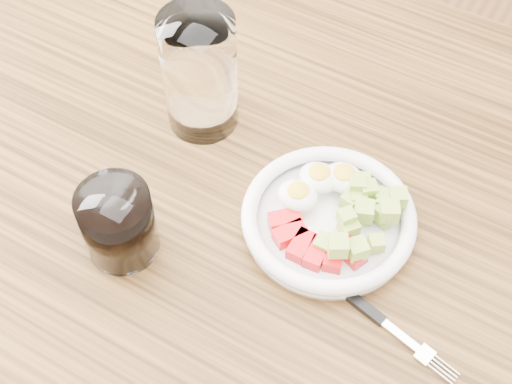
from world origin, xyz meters
TOP-DOWN VIEW (x-y plane):
  - dining_table at (0.00, 0.00)m, footprint 1.50×0.90m
  - bowl at (0.07, 0.03)m, footprint 0.19×0.19m
  - fork at (0.16, -0.05)m, footprint 0.17×0.05m
  - water_glass at (-0.13, 0.09)m, footprint 0.09×0.09m
  - coffee_glass at (-0.11, -0.11)m, footprint 0.08×0.08m

SIDE VIEW (x-z plane):
  - dining_table at x=0.00m, z-range 0.28..1.05m
  - fork at x=0.16m, z-range 0.77..0.78m
  - bowl at x=0.07m, z-range 0.76..0.81m
  - coffee_glass at x=-0.11m, z-range 0.77..0.86m
  - water_glass at x=-0.13m, z-range 0.77..0.93m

